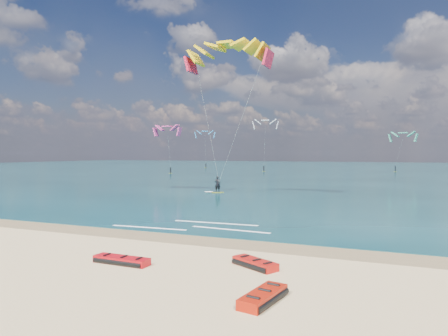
# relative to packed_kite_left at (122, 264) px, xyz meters

# --- Properties ---
(ground) EXTENTS (320.00, 320.00, 0.00)m
(ground) POSITION_rel_packed_kite_left_xyz_m (-1.01, 42.36, 0.00)
(ground) COLOR tan
(ground) RESTS_ON ground
(wet_sand_strip) EXTENTS (320.00, 2.40, 0.01)m
(wet_sand_strip) POSITION_rel_packed_kite_left_xyz_m (-1.01, 5.36, 0.00)
(wet_sand_strip) COLOR brown
(wet_sand_strip) RESTS_ON ground
(sea) EXTENTS (320.00, 200.00, 0.04)m
(sea) POSITION_rel_packed_kite_left_xyz_m (-1.01, 106.36, 0.02)
(sea) COLOR #092D31
(sea) RESTS_ON ground
(packed_kite_left) EXTENTS (2.77, 1.06, 0.36)m
(packed_kite_left) POSITION_rel_packed_kite_left_xyz_m (0.00, 0.00, 0.00)
(packed_kite_left) COLOR #BC0A11
(packed_kite_left) RESTS_ON ground
(packed_kite_mid) EXTENTS (2.51, 2.03, 0.38)m
(packed_kite_mid) POSITION_rel_packed_kite_left_xyz_m (5.49, 1.61, 0.00)
(packed_kite_mid) COLOR red
(packed_kite_mid) RESTS_ON ground
(packed_kite_right) EXTENTS (1.51, 2.54, 0.39)m
(packed_kite_right) POSITION_rel_packed_kite_left_xyz_m (6.88, -1.99, 0.00)
(packed_kite_right) COLOR #AD1807
(packed_kite_right) RESTS_ON ground
(kitesurfer_main) EXTENTS (11.39, 7.43, 17.62)m
(kitesurfer_main) POSITION_rel_packed_kite_left_xyz_m (-6.02, 26.57, 9.12)
(kitesurfer_main) COLOR gold
(kitesurfer_main) RESTS_ON sea
(shoreline_foam) EXTENTS (10.23, 3.59, 0.01)m
(shoreline_foam) POSITION_rel_packed_kite_left_xyz_m (-0.54, 8.91, 0.04)
(shoreline_foam) COLOR white
(shoreline_foam) RESTS_ON ground
(distant_kites) EXTENTS (87.78, 38.12, 12.79)m
(distant_kites) POSITION_rel_packed_kite_left_xyz_m (-7.89, 80.83, 5.65)
(distant_kites) COLOR #BC3776
(distant_kites) RESTS_ON ground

